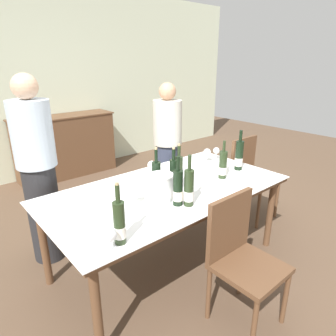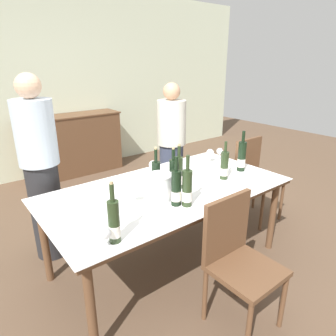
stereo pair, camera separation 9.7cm
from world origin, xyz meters
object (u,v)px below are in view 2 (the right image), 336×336
Objects in this scene: ice_bucket at (160,186)px; wine_bottle_7 at (187,189)px; wine_bottle_3 at (176,189)px; chair_right_end at (254,173)px; wine_bottle_2 at (173,176)px; wine_bottle_4 at (242,157)px; wine_bottle_6 at (156,177)px; wine_glass_1 at (210,153)px; person_host at (41,172)px; dining_table at (168,195)px; sideboard_cabinet at (73,145)px; wine_glass_2 at (178,162)px; wine_glass_5 at (104,234)px; person_guest_left at (171,149)px; wine_bottle_0 at (224,166)px; wine_bottle_1 at (179,173)px; wine_glass_3 at (153,165)px; wine_glass_0 at (134,192)px; wine_bottle_5 at (114,222)px; chair_near_front at (237,254)px; wine_glass_4 at (220,152)px.

ice_bucket is 0.22m from wine_bottle_7.
wine_bottle_3 is 1.53m from chair_right_end.
wine_bottle_4 is (0.82, -0.03, 0.01)m from wine_bottle_2.
wine_bottle_6 is 2.59× the size of wine_glass_1.
dining_table is at bearing -45.73° from person_host.
dining_table is 1.23× the size of person_host.
dining_table is at bearing -176.34° from chair_right_end.
sideboard_cabinet is 9.71× the size of wine_glass_2.
wine_glass_5 is 1.99m from person_guest_left.
wine_bottle_0 is 2.50× the size of wine_glass_5.
wine_bottle_1 is at bearing -44.80° from person_host.
wine_bottle_6 is 0.33m from wine_glass_3.
wine_bottle_1 is 0.75m from wine_glass_1.
chair_right_end is (1.68, 0.14, -0.30)m from wine_glass_0.
wine_bottle_1 is at bearing 60.64° from wine_bottle_7.
wine_glass_0 is (-0.23, 0.21, -0.04)m from wine_bottle_3.
wine_glass_0 is at bearing 174.69° from wine_bottle_0.
wine_glass_1 is 0.48m from wine_glass_2.
wine_bottle_3 is (-0.37, -2.99, 0.39)m from sideboard_cabinet.
dining_table is at bearing -143.05° from wine_glass_2.
dining_table is 5.51× the size of wine_bottle_6.
wine_bottle_6 reaches higher than wine_glass_1.
sideboard_cabinet is 2.74m from dining_table.
person_guest_left is at bearing 1.53° from person_host.
sideboard_cabinet is 3.95× the size of wine_bottle_5.
dining_table is 0.93m from wine_glass_5.
wine_bottle_3 reaches higher than wine_glass_2.
wine_glass_1 is at bearing 22.46° from ice_bucket.
wine_bottle_7 is at bearing -45.67° from wine_bottle_3.
wine_glass_3 is (-0.69, 0.05, 0.00)m from wine_glass_1.
wine_bottle_7 is at bearing -162.89° from wine_bottle_0.
wine_bottle_1 is (-0.16, -2.77, 0.39)m from sideboard_cabinet.
chair_near_front is 0.55× the size of person_host.
dining_table is at bearing 36.16° from ice_bucket.
wine_glass_1 is 1.07× the size of wine_glass_4.
wine_glass_2 reaches higher than wine_glass_0.
wine_glass_4 is (0.89, 0.31, -0.04)m from wine_bottle_2.
wine_glass_1 is 0.96× the size of wine_glass_3.
chair_near_front is at bearing -126.94° from wine_glass_1.
wine_bottle_7 is at bearing -163.51° from chair_right_end.
ice_bucket is 1.56× the size of wine_glass_4.
wine_bottle_6 is 0.28m from wine_glass_0.
wine_bottle_1 is at bearing 168.35° from wine_bottle_0.
wine_bottle_7 is at bearing -104.11° from dining_table.
wine_glass_4 is (1.61, 0.66, -0.04)m from wine_bottle_5.
wine_bottle_0 is 2.33× the size of wine_glass_3.
wine_bottle_3 is 2.39× the size of wine_glass_2.
chair_right_end is (1.40, 0.41, -0.34)m from wine_bottle_7.
person_host is at bearing 115.44° from wine_glass_0.
wine_bottle_6 reaches higher than chair_right_end.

